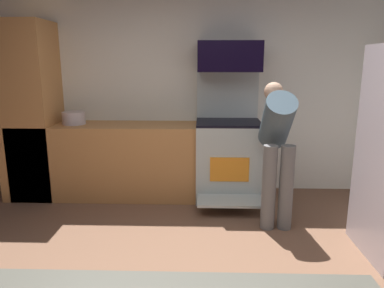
{
  "coord_description": "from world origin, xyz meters",
  "views": [
    {
      "loc": [
        0.18,
        -2.25,
        1.64
      ],
      "look_at": [
        0.1,
        0.3,
        1.05
      ],
      "focal_mm": 33.53,
      "sensor_mm": 36.0,
      "label": 1
    }
  ],
  "objects_px": {
    "person_cook": "(277,142)",
    "stock_pot": "(74,118)",
    "oven_range": "(228,157)",
    "microwave": "(229,57)"
  },
  "relations": [
    {
      "from": "microwave",
      "to": "oven_range",
      "type": "bearing_deg",
      "value": -90.0
    },
    {
      "from": "oven_range",
      "to": "person_cook",
      "type": "height_order",
      "value": "oven_range"
    },
    {
      "from": "microwave",
      "to": "stock_pot",
      "type": "xyz_separation_m",
      "value": [
        -1.86,
        -0.08,
        -0.72
      ]
    },
    {
      "from": "oven_range",
      "to": "microwave",
      "type": "xyz_separation_m",
      "value": [
        0.0,
        0.09,
        1.19
      ]
    },
    {
      "from": "microwave",
      "to": "person_cook",
      "type": "relative_size",
      "value": 0.52
    },
    {
      "from": "microwave",
      "to": "person_cook",
      "type": "bearing_deg",
      "value": -61.51
    },
    {
      "from": "oven_range",
      "to": "person_cook",
      "type": "bearing_deg",
      "value": -58.44
    },
    {
      "from": "microwave",
      "to": "person_cook",
      "type": "height_order",
      "value": "microwave"
    },
    {
      "from": "oven_range",
      "to": "stock_pot",
      "type": "height_order",
      "value": "oven_range"
    },
    {
      "from": "person_cook",
      "to": "stock_pot",
      "type": "relative_size",
      "value": 5.22
    }
  ]
}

